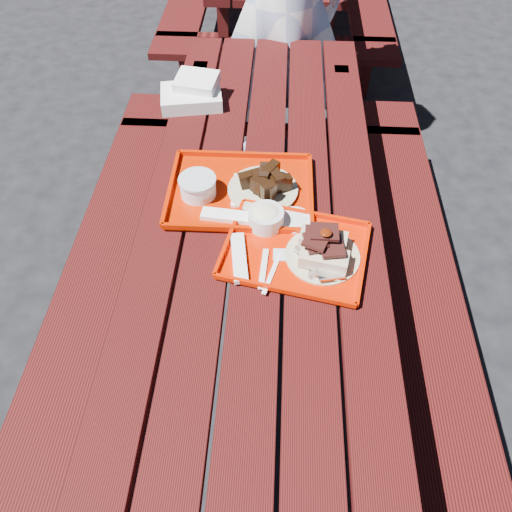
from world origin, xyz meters
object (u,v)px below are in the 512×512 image
near_tray (297,241)px  far_tray (238,190)px  picnic_table_near (259,272)px  person (282,1)px

near_tray → far_tray: bearing=130.9°
picnic_table_near → far_tray: size_ratio=5.19×
picnic_table_near → far_tray: far_tray is taller
person → far_tray: bearing=75.8°
picnic_table_near → person: person is taller
near_tray → far_tray: 0.28m
near_tray → far_tray: near_tray is taller
near_tray → person: bearing=93.1°
far_tray → person: (0.11, 1.18, 0.09)m
near_tray → picnic_table_near: bearing=153.5°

